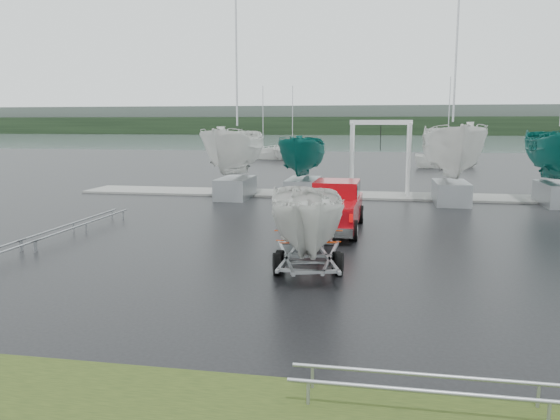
{
  "coord_description": "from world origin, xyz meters",
  "views": [
    {
      "loc": [
        1.7,
        -16.95,
        3.97
      ],
      "look_at": [
        -1.39,
        0.09,
        1.2
      ],
      "focal_mm": 35.0,
      "sensor_mm": 36.0,
      "label": 1
    }
  ],
  "objects_px": {
    "trailer_hitched": "(311,172)",
    "boat_hoist": "(380,147)",
    "trailer_parked": "(306,169)",
    "pickup_truck": "(335,205)"
  },
  "relations": [
    {
      "from": "pickup_truck",
      "to": "trailer_hitched",
      "type": "xyz_separation_m",
      "value": [
        -0.16,
        -6.13,
        1.76
      ]
    },
    {
      "from": "trailer_hitched",
      "to": "boat_hoist",
      "type": "height_order",
      "value": "trailer_hitched"
    },
    {
      "from": "pickup_truck",
      "to": "trailer_parked",
      "type": "relative_size",
      "value": 1.05
    },
    {
      "from": "pickup_truck",
      "to": "boat_hoist",
      "type": "relative_size",
      "value": 1.3
    },
    {
      "from": "trailer_hitched",
      "to": "boat_hoist",
      "type": "relative_size",
      "value": 1.2
    },
    {
      "from": "boat_hoist",
      "to": "trailer_hitched",
      "type": "bearing_deg",
      "value": -96.49
    },
    {
      "from": "trailer_hitched",
      "to": "boat_hoist",
      "type": "bearing_deg",
      "value": 84.97
    },
    {
      "from": "pickup_truck",
      "to": "boat_hoist",
      "type": "height_order",
      "value": "boat_hoist"
    },
    {
      "from": "trailer_parked",
      "to": "pickup_truck",
      "type": "bearing_deg",
      "value": 71.65
    },
    {
      "from": "boat_hoist",
      "to": "pickup_truck",
      "type": "bearing_deg",
      "value": -99.65
    }
  ]
}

